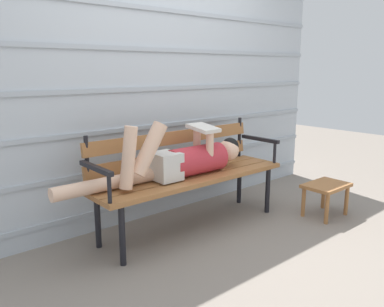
# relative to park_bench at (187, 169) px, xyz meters

# --- Properties ---
(ground_plane) EXTENTS (12.00, 12.00, 0.00)m
(ground_plane) POSITION_rel_park_bench_xyz_m (0.00, -0.25, -0.50)
(ground_plane) COLOR gray
(house_siding) EXTENTS (4.21, 0.08, 2.31)m
(house_siding) POSITION_rel_park_bench_xyz_m (0.00, 0.43, 0.65)
(house_siding) COLOR #B2BCC6
(house_siding) RESTS_ON ground
(park_bench) EXTENTS (1.76, 0.48, 0.86)m
(park_bench) POSITION_rel_park_bench_xyz_m (0.00, 0.00, 0.00)
(park_bench) COLOR #9E6638
(park_bench) RESTS_ON ground
(reclining_person) EXTENTS (1.67, 0.25, 0.49)m
(reclining_person) POSITION_rel_park_bench_xyz_m (-0.10, -0.07, 0.11)
(reclining_person) COLOR #B72D38
(footstool) EXTENTS (0.42, 0.29, 0.30)m
(footstool) POSITION_rel_park_bench_xyz_m (1.12, -0.64, -0.26)
(footstool) COLOR #9E6638
(footstool) RESTS_ON ground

